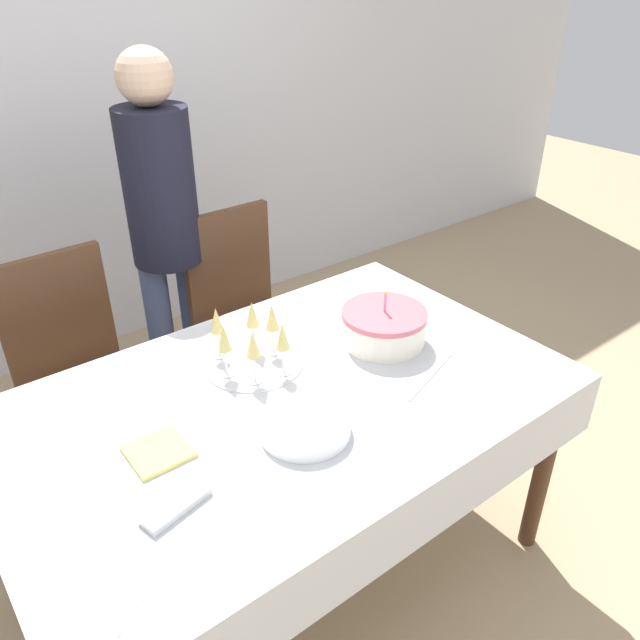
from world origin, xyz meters
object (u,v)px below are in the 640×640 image
object	(u,v)px
dining_chair_far_left	(77,371)
person_standing	(164,218)
plate_stack_main	(305,426)
birthday_cake	(384,326)
champagne_tray	(251,342)
dining_chair_far_right	(245,312)

from	to	relation	value
dining_chair_far_left	person_standing	distance (m)	0.68
person_standing	plate_stack_main	bearing A→B (deg)	-98.88
dining_chair_far_left	birthday_cake	xyz separation A→B (m)	(0.79, -0.80, 0.28)
birthday_cake	champagne_tray	world-z (taller)	birthday_cake
plate_stack_main	dining_chair_far_right	bearing A→B (deg)	67.42
plate_stack_main	person_standing	distance (m)	1.22
champagne_tray	dining_chair_far_left	bearing A→B (deg)	119.71
dining_chair_far_right	plate_stack_main	size ratio (longest dim) A/B	3.90
plate_stack_main	person_standing	size ratio (longest dim) A/B	0.15
plate_stack_main	person_standing	xyz separation A→B (m)	(0.19, 1.20, 0.18)
dining_chair_far_left	birthday_cake	distance (m)	1.15
champagne_tray	plate_stack_main	world-z (taller)	champagne_tray
dining_chair_far_left	person_standing	bearing A→B (deg)	20.91
birthday_cake	champagne_tray	bearing A→B (deg)	160.68
champagne_tray	person_standing	world-z (taller)	person_standing
dining_chair_far_right	birthday_cake	world-z (taller)	dining_chair_far_right
person_standing	birthday_cake	bearing A→B (deg)	-73.46
dining_chair_far_left	person_standing	world-z (taller)	person_standing
dining_chair_far_left	plate_stack_main	bearing A→B (deg)	-72.96
dining_chair_far_right	champagne_tray	size ratio (longest dim) A/B	3.06
dining_chair_far_left	champagne_tray	xyz separation A→B (m)	(0.37, -0.65, 0.31)
champagne_tray	person_standing	xyz separation A→B (m)	(0.12, 0.84, 0.12)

